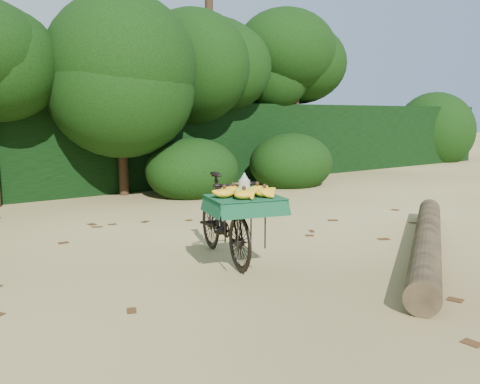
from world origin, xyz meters
TOP-DOWN VIEW (x-y plane):
  - ground at (0.00, 0.00)m, footprint 80.00×80.00m
  - vendor_bicycle at (-0.43, 0.36)m, footprint 0.95×1.73m
  - fallen_log at (1.61, -0.72)m, footprint 3.56×2.47m
  - hedge_backdrop at (0.00, 6.30)m, footprint 26.00×1.80m
  - tree_row at (-0.65, 5.50)m, footprint 14.50×2.00m
  - bush_clumps at (0.50, 4.30)m, footprint 8.80×1.70m
  - leaf_litter at (0.00, 0.65)m, footprint 7.00×7.30m

SIDE VIEW (x-z plane):
  - ground at x=0.00m, z-range 0.00..0.00m
  - leaf_litter at x=0.00m, z-range 0.00..0.01m
  - fallen_log at x=1.61m, z-range 0.00..0.29m
  - bush_clumps at x=0.50m, z-range 0.00..0.90m
  - vendor_bicycle at x=-0.43m, z-range 0.01..0.95m
  - hedge_backdrop at x=0.00m, z-range 0.00..1.80m
  - tree_row at x=-0.65m, z-range 0.00..4.00m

